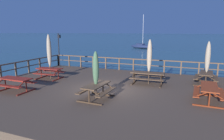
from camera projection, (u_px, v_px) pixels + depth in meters
The scene contains 16 objects.
ground_plane at pixel (106, 100), 12.14m from camera, with size 600.00×600.00×0.00m, color #2D5B6B.
wooden_deck at pixel (106, 94), 12.08m from camera, with size 15.87×12.16×0.65m, color brown.
railing_waterside_far at pixel (133, 63), 17.29m from camera, with size 15.67×0.10×1.09m.
railing_side_left at pixel (8, 68), 14.69m from camera, with size 0.10×11.96×1.09m.
picnic_table_back_right at pixel (148, 75), 13.11m from camera, with size 2.18×1.45×0.78m.
picnic_table_mid_right at pixel (96, 88), 10.21m from camera, with size 1.47×1.90×0.78m.
picnic_table_mid_centre at pixel (206, 76), 13.06m from camera, with size 1.53×1.92×0.78m.
picnic_table_front_left at pixel (49, 71), 14.60m from camera, with size 1.89×1.49×0.78m.
picnic_table_front_right at pixel (15, 82), 11.56m from camera, with size 1.95×1.40×0.78m.
picnic_table_back_left at pixel (209, 90), 9.89m from camera, with size 1.48×2.21×0.78m.
patio_umbrella_short_mid at pixel (149, 56), 12.86m from camera, with size 0.32×0.32×2.90m.
patio_umbrella_tall_front at pixel (96, 69), 10.09m from camera, with size 0.32×0.32×2.45m.
patio_umbrella_tall_mid_right at pixel (208, 57), 12.81m from camera, with size 0.32×0.32×2.78m.
patio_umbrella_short_back at pixel (49, 51), 14.30m from camera, with size 0.32×0.32×3.20m.
lamp_post_hooked at pixel (59, 45), 18.96m from camera, with size 0.53×0.54×3.20m.
sailboat_distant at pixel (141, 46), 47.35m from camera, with size 6.20×3.72×7.72m.
Camera 1 is at (4.57, -10.64, 4.07)m, focal length 32.31 mm.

